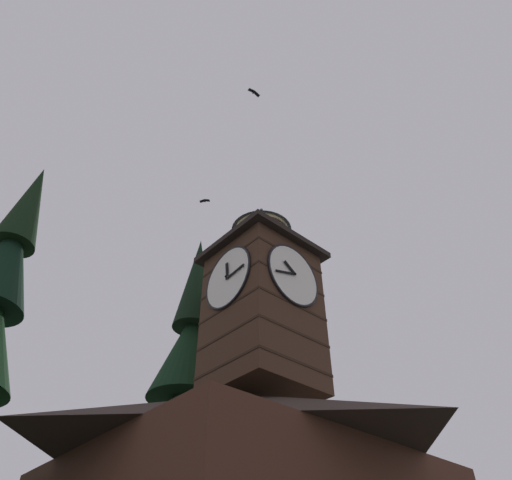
{
  "coord_description": "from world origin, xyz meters",
  "views": [
    {
      "loc": [
        10.54,
        12.27,
        1.28
      ],
      "look_at": [
        -0.3,
        0.01,
        14.79
      ],
      "focal_mm": 33.37,
      "sensor_mm": 36.0,
      "label": 1
    }
  ],
  "objects_px": {
    "flying_bird_high": "(205,201)",
    "flying_bird_low": "(254,92)",
    "clock_tower": "(262,300)",
    "pine_tree_behind": "(181,450)"
  },
  "relations": [
    {
      "from": "clock_tower",
      "to": "pine_tree_behind",
      "type": "xyz_separation_m",
      "value": [
        0.32,
        -4.6,
        -5.04
      ]
    },
    {
      "from": "clock_tower",
      "to": "flying_bird_high",
      "type": "relative_size",
      "value": 17.43
    },
    {
      "from": "pine_tree_behind",
      "to": "flying_bird_low",
      "type": "xyz_separation_m",
      "value": [
        2.6,
        7.36,
        14.14
      ]
    },
    {
      "from": "clock_tower",
      "to": "flying_bird_low",
      "type": "relative_size",
      "value": 14.48
    },
    {
      "from": "pine_tree_behind",
      "to": "flying_bird_low",
      "type": "height_order",
      "value": "flying_bird_low"
    },
    {
      "from": "clock_tower",
      "to": "flying_bird_high",
      "type": "xyz_separation_m",
      "value": [
        1.05,
        -3.48,
        7.67
      ]
    },
    {
      "from": "flying_bird_low",
      "to": "clock_tower",
      "type": "bearing_deg",
      "value": -136.66
    },
    {
      "from": "clock_tower",
      "to": "flying_bird_high",
      "type": "bearing_deg",
      "value": -73.2
    },
    {
      "from": "flying_bird_high",
      "to": "flying_bird_low",
      "type": "bearing_deg",
      "value": 73.29
    },
    {
      "from": "flying_bird_low",
      "to": "flying_bird_high",
      "type": "bearing_deg",
      "value": -106.71
    }
  ]
}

